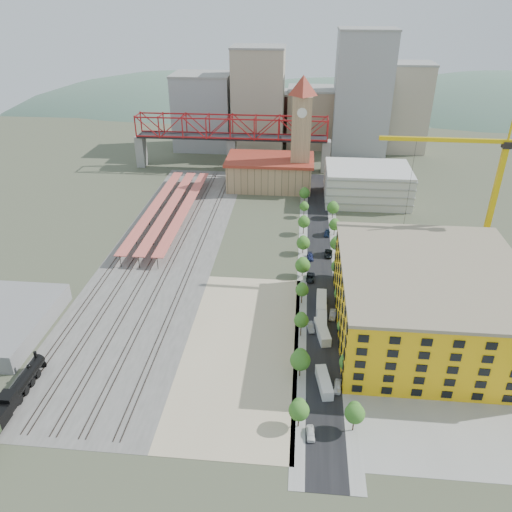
# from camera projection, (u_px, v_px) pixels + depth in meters

# --- Properties ---
(ground) EXTENTS (400.00, 400.00, 0.00)m
(ground) POSITION_uv_depth(u_px,v_px,m) (267.00, 283.00, 150.58)
(ground) COLOR #474C38
(ground) RESTS_ON ground
(ballast_strip) EXTENTS (36.00, 165.00, 0.06)m
(ballast_strip) POSITION_uv_depth(u_px,v_px,m) (165.00, 250.00, 168.87)
(ballast_strip) COLOR #605E59
(ballast_strip) RESTS_ON ground
(dirt_lot) EXTENTS (28.00, 67.00, 0.06)m
(dirt_lot) POSITION_uv_depth(u_px,v_px,m) (241.00, 348.00, 123.36)
(dirt_lot) COLOR tan
(dirt_lot) RESTS_ON ground
(street_asphalt) EXTENTS (12.00, 170.00, 0.06)m
(street_asphalt) POSITION_uv_depth(u_px,v_px,m) (319.00, 261.00, 162.36)
(street_asphalt) COLOR black
(street_asphalt) RESTS_ON ground
(sidewalk_west) EXTENTS (3.00, 170.00, 0.04)m
(sidewalk_west) POSITION_uv_depth(u_px,v_px,m) (303.00, 260.00, 162.82)
(sidewalk_west) COLOR gray
(sidewalk_west) RESTS_ON ground
(sidewalk_east) EXTENTS (3.00, 170.00, 0.04)m
(sidewalk_east) POSITION_uv_depth(u_px,v_px,m) (336.00, 262.00, 161.90)
(sidewalk_east) COLOR gray
(sidewalk_east) RESTS_ON ground
(construction_pad) EXTENTS (50.00, 90.00, 0.06)m
(construction_pad) POSITION_uv_depth(u_px,v_px,m) (434.00, 332.00, 129.34)
(construction_pad) COLOR gray
(construction_pad) RESTS_ON ground
(rail_tracks) EXTENTS (26.56, 160.00, 0.18)m
(rail_tracks) POSITION_uv_depth(u_px,v_px,m) (160.00, 250.00, 168.96)
(rail_tracks) COLOR #382B23
(rail_tracks) RESTS_ON ground
(platform_canopies) EXTENTS (16.00, 80.00, 4.12)m
(platform_canopies) POSITION_uv_depth(u_px,v_px,m) (170.00, 207.00, 191.44)
(platform_canopies) COLOR #DC6154
(platform_canopies) RESTS_ON ground
(station_hall) EXTENTS (38.00, 24.00, 13.10)m
(station_hall) POSITION_uv_depth(u_px,v_px,m) (270.00, 172.00, 219.52)
(station_hall) COLOR tan
(station_hall) RESTS_ON ground
(clock_tower) EXTENTS (12.00, 12.00, 52.00)m
(clock_tower) POSITION_uv_depth(u_px,v_px,m) (302.00, 124.00, 206.15)
(clock_tower) COLOR tan
(clock_tower) RESTS_ON ground
(parking_garage) EXTENTS (34.00, 26.00, 14.00)m
(parking_garage) POSITION_uv_depth(u_px,v_px,m) (367.00, 184.00, 205.46)
(parking_garage) COLOR silver
(parking_garage) RESTS_ON ground
(truss_bridge) EXTENTS (94.00, 9.60, 25.60)m
(truss_bridge) POSITION_uv_depth(u_px,v_px,m) (231.00, 130.00, 235.46)
(truss_bridge) COLOR gray
(truss_bridge) RESTS_ON ground
(construction_building) EXTENTS (44.60, 50.60, 18.80)m
(construction_building) POSITION_uv_depth(u_px,v_px,m) (428.00, 301.00, 125.11)
(construction_building) COLOR yellow
(construction_building) RESTS_ON ground
(warehouse) EXTENTS (22.00, 32.00, 5.00)m
(warehouse) POSITION_uv_depth(u_px,v_px,m) (4.00, 323.00, 128.65)
(warehouse) COLOR gray
(warehouse) RESTS_ON ground
(street_trees) EXTENTS (15.40, 124.40, 8.00)m
(street_trees) POSITION_uv_depth(u_px,v_px,m) (320.00, 277.00, 153.63)
(street_trees) COLOR #32671F
(street_trees) RESTS_ON ground
(skyline) EXTENTS (133.00, 46.00, 60.00)m
(skyline) POSITION_uv_depth(u_px,v_px,m) (302.00, 106.00, 263.51)
(skyline) COLOR #9EA0A3
(skyline) RESTS_ON ground
(distant_hills) EXTENTS (647.00, 264.00, 227.00)m
(distant_hills) POSITION_uv_depth(u_px,v_px,m) (344.00, 203.00, 412.19)
(distant_hills) COLOR #4C6B59
(distant_hills) RESTS_ON ground
(locomotive) EXTENTS (3.07, 23.65, 5.91)m
(locomotive) POSITION_uv_depth(u_px,v_px,m) (18.00, 391.00, 107.40)
(locomotive) COLOR black
(locomotive) RESTS_ON ground
(tower_crane) EXTENTS (46.14, 2.41, 49.26)m
(tower_crane) POSITION_uv_depth(u_px,v_px,m) (486.00, 182.00, 139.93)
(tower_crane) COLOR yellow
(tower_crane) RESTS_ON ground
(site_trailer_a) EXTENTS (3.96, 9.53, 2.53)m
(site_trailer_a) POSITION_uv_depth(u_px,v_px,m) (324.00, 382.00, 111.03)
(site_trailer_a) COLOR silver
(site_trailer_a) RESTS_ON ground
(site_trailer_b) EXTENTS (4.31, 9.94, 2.64)m
(site_trailer_b) POSITION_uv_depth(u_px,v_px,m) (322.00, 332.00, 127.16)
(site_trailer_b) COLOR silver
(site_trailer_b) RESTS_ON ground
(site_trailer_c) EXTENTS (2.78, 9.58, 2.60)m
(site_trailer_c) POSITION_uv_depth(u_px,v_px,m) (322.00, 319.00, 132.25)
(site_trailer_c) COLOR silver
(site_trailer_c) RESTS_ON ground
(site_trailer_d) EXTENTS (3.01, 10.35, 2.81)m
(site_trailer_d) POSITION_uv_depth(u_px,v_px,m) (321.00, 303.00, 138.62)
(site_trailer_d) COLOR silver
(site_trailer_d) RESTS_ON ground
(car_0) EXTENTS (1.90, 4.18, 1.39)m
(car_0) POSITION_uv_depth(u_px,v_px,m) (311.00, 433.00, 99.12)
(car_0) COLOR white
(car_0) RESTS_ON ground
(car_1) EXTENTS (2.37, 4.81, 1.52)m
(car_1) POSITION_uv_depth(u_px,v_px,m) (310.00, 327.00, 129.85)
(car_1) COLOR gray
(car_1) RESTS_ON ground
(car_2) EXTENTS (2.72, 5.50, 1.50)m
(car_2) POSITION_uv_depth(u_px,v_px,m) (310.00, 278.00, 151.77)
(car_2) COLOR black
(car_2) RESTS_ON ground
(car_3) EXTENTS (2.27, 4.85, 1.37)m
(car_3) POSITION_uv_depth(u_px,v_px,m) (310.00, 257.00, 163.51)
(car_3) COLOR navy
(car_3) RESTS_ON ground
(car_4) EXTENTS (2.39, 4.64, 1.51)m
(car_4) POSITION_uv_depth(u_px,v_px,m) (338.00, 386.00, 110.62)
(car_4) COLOR white
(car_4) RESTS_ON ground
(car_5) EXTENTS (2.30, 5.03, 1.60)m
(car_5) POSITION_uv_depth(u_px,v_px,m) (333.00, 315.00, 134.64)
(car_5) COLOR #939398
(car_5) RESTS_ON ground
(car_6) EXTENTS (2.89, 5.67, 1.53)m
(car_6) POSITION_uv_depth(u_px,v_px,m) (328.00, 254.00, 165.24)
(car_6) COLOR black
(car_6) RESTS_ON ground
(car_7) EXTENTS (2.47, 5.01, 1.40)m
(car_7) POSITION_uv_depth(u_px,v_px,m) (327.00, 234.00, 178.88)
(car_7) COLOR navy
(car_7) RESTS_ON ground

